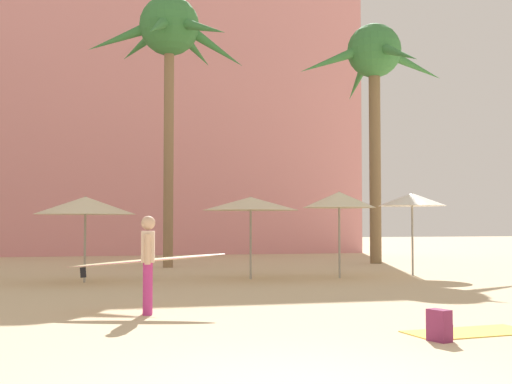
% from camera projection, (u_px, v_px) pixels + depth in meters
% --- Properties ---
extents(hotel_pink, '(18.77, 11.28, 15.47)m').
position_uv_depth(hotel_pink, '(169.00, 114.00, 37.55)').
color(hotel_pink, pink).
rests_on(hotel_pink, ground).
extents(palm_tree_left, '(6.51, 6.35, 9.25)m').
position_uv_depth(palm_tree_left, '(374.00, 66.00, 25.54)').
color(palm_tree_left, brown).
rests_on(palm_tree_left, ground).
extents(palm_tree_center, '(5.70, 5.50, 9.58)m').
position_uv_depth(palm_tree_center, '(170.00, 38.00, 23.35)').
color(palm_tree_center, '#896B4C').
rests_on(palm_tree_center, ground).
extents(cafe_umbrella_0, '(2.00, 2.00, 2.44)m').
position_uv_depth(cafe_umbrella_0, '(412.00, 200.00, 19.69)').
color(cafe_umbrella_0, gray).
rests_on(cafe_umbrella_0, ground).
extents(cafe_umbrella_2, '(2.69, 2.69, 2.27)m').
position_uv_depth(cafe_umbrella_2, '(251.00, 204.00, 18.32)').
color(cafe_umbrella_2, gray).
rests_on(cafe_umbrella_2, ground).
extents(cafe_umbrella_3, '(2.07, 2.07, 2.43)m').
position_uv_depth(cafe_umbrella_3, '(339.00, 200.00, 18.68)').
color(cafe_umbrella_3, gray).
rests_on(cafe_umbrella_3, ground).
extents(cafe_umbrella_4, '(2.65, 2.65, 2.25)m').
position_uv_depth(cafe_umbrella_4, '(85.00, 206.00, 17.35)').
color(cafe_umbrella_4, gray).
rests_on(cafe_umbrella_4, ground).
extents(beach_towel, '(1.93, 1.01, 0.01)m').
position_uv_depth(beach_towel, '(470.00, 332.00, 9.38)').
color(beach_towel, '#F4CC4C').
rests_on(beach_towel, ground).
extents(backpack, '(0.31, 0.34, 0.42)m').
position_uv_depth(backpack, '(440.00, 326.00, 8.70)').
color(backpack, '#792950').
rests_on(backpack, ground).
extents(person_mid_right, '(2.79, 1.03, 1.68)m').
position_uv_depth(person_mid_right, '(147.00, 260.00, 11.39)').
color(person_mid_right, '#B7337F').
rests_on(person_mid_right, ground).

